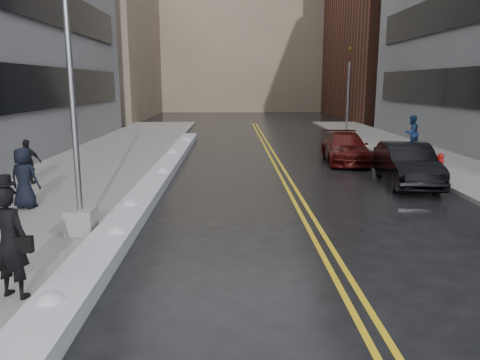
{
  "coord_description": "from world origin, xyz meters",
  "views": [
    {
      "loc": [
        0.34,
        -8.93,
        3.72
      ],
      "look_at": [
        0.56,
        2.71,
        1.3
      ],
      "focal_mm": 35.0,
      "sensor_mm": 36.0,
      "label": 1
    }
  ],
  "objects_px": {
    "pedestrian_east": "(412,133)",
    "car_maroon": "(345,148)",
    "pedestrian_fedora": "(10,242)",
    "lamppost": "(75,135)",
    "traffic_signal": "(348,88)",
    "car_black": "(407,164)",
    "pedestrian_c": "(24,178)",
    "fire_hydrant": "(440,161)",
    "pedestrian_d": "(28,162)"
  },
  "relations": [
    {
      "from": "fire_hydrant",
      "to": "pedestrian_d",
      "type": "xyz_separation_m",
      "value": [
        -15.93,
        -2.32,
        0.41
      ]
    },
    {
      "from": "pedestrian_c",
      "to": "pedestrian_east",
      "type": "bearing_deg",
      "value": -131.52
    },
    {
      "from": "pedestrian_d",
      "to": "fire_hydrant",
      "type": "bearing_deg",
      "value": -169.47
    },
    {
      "from": "pedestrian_east",
      "to": "car_maroon",
      "type": "relative_size",
      "value": 0.4
    },
    {
      "from": "car_black",
      "to": "fire_hydrant",
      "type": "bearing_deg",
      "value": 48.93
    },
    {
      "from": "car_black",
      "to": "traffic_signal",
      "type": "bearing_deg",
      "value": 90.12
    },
    {
      "from": "fire_hydrant",
      "to": "traffic_signal",
      "type": "bearing_deg",
      "value": 92.05
    },
    {
      "from": "traffic_signal",
      "to": "pedestrian_fedora",
      "type": "bearing_deg",
      "value": -114.97
    },
    {
      "from": "fire_hydrant",
      "to": "pedestrian_d",
      "type": "relative_size",
      "value": 0.45
    },
    {
      "from": "pedestrian_east",
      "to": "car_maroon",
      "type": "xyz_separation_m",
      "value": [
        -4.26,
        -2.91,
        -0.4
      ]
    },
    {
      "from": "car_black",
      "to": "car_maroon",
      "type": "bearing_deg",
      "value": 107.86
    },
    {
      "from": "pedestrian_c",
      "to": "pedestrian_east",
      "type": "xyz_separation_m",
      "value": [
        15.68,
        11.61,
        0.06
      ]
    },
    {
      "from": "pedestrian_c",
      "to": "fire_hydrant",
      "type": "bearing_deg",
      "value": -147.0
    },
    {
      "from": "traffic_signal",
      "to": "pedestrian_east",
      "type": "xyz_separation_m",
      "value": [
        1.55,
        -8.02,
        -2.31
      ]
    },
    {
      "from": "pedestrian_east",
      "to": "car_maroon",
      "type": "bearing_deg",
      "value": 5.35
    },
    {
      "from": "car_black",
      "to": "car_maroon",
      "type": "xyz_separation_m",
      "value": [
        -1.06,
        5.06,
        -0.08
      ]
    },
    {
      "from": "car_black",
      "to": "car_maroon",
      "type": "relative_size",
      "value": 0.98
    },
    {
      "from": "pedestrian_c",
      "to": "pedestrian_d",
      "type": "relative_size",
      "value": 1.1
    },
    {
      "from": "fire_hydrant",
      "to": "car_black",
      "type": "relative_size",
      "value": 0.16
    },
    {
      "from": "car_maroon",
      "to": "pedestrian_c",
      "type": "bearing_deg",
      "value": -137.8
    },
    {
      "from": "lamppost",
      "to": "pedestrian_fedora",
      "type": "bearing_deg",
      "value": -90.82
    },
    {
      "from": "pedestrian_fedora",
      "to": "fire_hydrant",
      "type": "bearing_deg",
      "value": -118.88
    },
    {
      "from": "pedestrian_d",
      "to": "pedestrian_c",
      "type": "bearing_deg",
      "value": 113.67
    },
    {
      "from": "pedestrian_d",
      "to": "pedestrian_east",
      "type": "height_order",
      "value": "pedestrian_east"
    },
    {
      "from": "lamppost",
      "to": "car_black",
      "type": "bearing_deg",
      "value": 30.59
    },
    {
      "from": "car_maroon",
      "to": "pedestrian_fedora",
      "type": "bearing_deg",
      "value": -117.29
    },
    {
      "from": "car_black",
      "to": "pedestrian_c",
      "type": "bearing_deg",
      "value": -157.78
    },
    {
      "from": "pedestrian_c",
      "to": "car_black",
      "type": "xyz_separation_m",
      "value": [
        12.48,
        3.63,
        -0.27
      ]
    },
    {
      "from": "pedestrian_c",
      "to": "car_maroon",
      "type": "distance_m",
      "value": 14.36
    },
    {
      "from": "pedestrian_east",
      "to": "car_black",
      "type": "distance_m",
      "value": 8.6
    },
    {
      "from": "fire_hydrant",
      "to": "pedestrian_c",
      "type": "xyz_separation_m",
      "value": [
        -14.63,
        -5.63,
        0.49
      ]
    },
    {
      "from": "pedestrian_c",
      "to": "pedestrian_d",
      "type": "bearing_deg",
      "value": -56.62
    },
    {
      "from": "pedestrian_d",
      "to": "car_maroon",
      "type": "height_order",
      "value": "pedestrian_d"
    },
    {
      "from": "traffic_signal",
      "to": "pedestrian_fedora",
      "type": "height_order",
      "value": "traffic_signal"
    },
    {
      "from": "pedestrian_east",
      "to": "car_black",
      "type": "relative_size",
      "value": 0.4
    },
    {
      "from": "traffic_signal",
      "to": "pedestrian_c",
      "type": "height_order",
      "value": "traffic_signal"
    },
    {
      "from": "fire_hydrant",
      "to": "car_maroon",
      "type": "height_order",
      "value": "car_maroon"
    },
    {
      "from": "pedestrian_fedora",
      "to": "pedestrian_east",
      "type": "distance_m",
      "value": 21.98
    },
    {
      "from": "pedestrian_fedora",
      "to": "car_maroon",
      "type": "bearing_deg",
      "value": -103.9
    },
    {
      "from": "car_maroon",
      "to": "pedestrian_east",
      "type": "bearing_deg",
      "value": 39.29
    },
    {
      "from": "lamppost",
      "to": "pedestrian_c",
      "type": "height_order",
      "value": "lamppost"
    },
    {
      "from": "traffic_signal",
      "to": "pedestrian_fedora",
      "type": "distance_m",
      "value": 28.16
    },
    {
      "from": "traffic_signal",
      "to": "pedestrian_c",
      "type": "distance_m",
      "value": 24.3
    },
    {
      "from": "pedestrian_fedora",
      "to": "lamppost",
      "type": "bearing_deg",
      "value": -72.52
    },
    {
      "from": "pedestrian_east",
      "to": "car_black",
      "type": "bearing_deg",
      "value": 39.15
    },
    {
      "from": "pedestrian_fedora",
      "to": "car_maroon",
      "type": "distance_m",
      "value": 17.16
    },
    {
      "from": "traffic_signal",
      "to": "car_black",
      "type": "distance_m",
      "value": 16.3
    },
    {
      "from": "pedestrian_c",
      "to": "car_maroon",
      "type": "xyz_separation_m",
      "value": [
        11.42,
        8.7,
        -0.34
      ]
    },
    {
      "from": "lamppost",
      "to": "car_maroon",
      "type": "relative_size",
      "value": 1.6
    },
    {
      "from": "fire_hydrant",
      "to": "pedestrian_d",
      "type": "bearing_deg",
      "value": -171.71
    }
  ]
}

